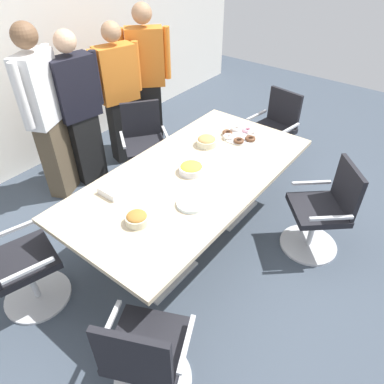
{
  "coord_description": "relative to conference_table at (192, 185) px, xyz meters",
  "views": [
    {
      "loc": [
        -2.04,
        -1.58,
        2.57
      ],
      "look_at": [
        0.0,
        0.0,
        0.55
      ],
      "focal_mm": 33.54,
      "sensor_mm": 36.0,
      "label": 1
    }
  ],
  "objects": [
    {
      "name": "person_standing_3",
      "position": [
        1.09,
        1.56,
        0.31
      ],
      "size": [
        0.49,
        0.48,
        1.79
      ],
      "rotation": [
        0.0,
        0.0,
        -3.91
      ],
      "color": "black",
      "rests_on": "ground"
    },
    {
      "name": "office_chair_2",
      "position": [
        0.47,
        1.06,
        -0.22
      ],
      "size": [
        0.76,
        0.76,
        0.91
      ],
      "rotation": [
        0.0,
        0.0,
        -3.79
      ],
      "color": "silver",
      "rests_on": "ground"
    },
    {
      "name": "snack_bowl_chips_yellow",
      "position": [
        0.02,
        0.02,
        0.17
      ],
      "size": [
        0.22,
        0.22,
        0.09
      ],
      "color": "white",
      "rests_on": "conference_table"
    },
    {
      "name": "office_chair_3",
      "position": [
        -1.43,
        0.59,
        -0.22
      ],
      "size": [
        0.67,
        0.67,
        0.91
      ],
      "rotation": [
        0.0,
        0.0,
        -1.84
      ],
      "color": "silver",
      "rests_on": "ground"
    },
    {
      "name": "office_chair_4",
      "position": [
        -1.34,
        -0.68,
        -0.22
      ],
      "size": [
        0.72,
        0.72,
        0.91
      ],
      "rotation": [
        0.0,
        0.0,
        -1.14
      ],
      "color": "silver",
      "rests_on": "ground"
    },
    {
      "name": "person_standing_2",
      "position": [
        0.63,
        1.58,
        0.24
      ],
      "size": [
        0.61,
        0.33,
        1.68
      ],
      "rotation": [
        0.0,
        0.0,
        -3.42
      ],
      "color": "black",
      "rests_on": "ground"
    },
    {
      "name": "back_wall",
      "position": [
        0.0,
        2.4,
        0.77
      ],
      "size": [
        8.0,
        0.1,
        2.8
      ],
      "primitive_type": "cube",
      "color": "white",
      "rests_on": "ground"
    },
    {
      "name": "snack_bowl_pretzels",
      "position": [
        -0.74,
        -0.06,
        0.17
      ],
      "size": [
        0.17,
        0.17,
        0.09
      ],
      "color": "beige",
      "rests_on": "conference_table"
    },
    {
      "name": "ground_plane",
      "position": [
        0.0,
        0.0,
        -0.63
      ],
      "size": [
        10.0,
        10.0,
        0.01
      ],
      "primitive_type": "cube",
      "color": "#3D4754"
    },
    {
      "name": "donut_platter",
      "position": [
        0.83,
        0.02,
        0.14
      ],
      "size": [
        0.36,
        0.36,
        0.04
      ],
      "color": "white",
      "rests_on": "conference_table"
    },
    {
      "name": "plate_stack",
      "position": [
        -0.34,
        -0.25,
        0.14
      ],
      "size": [
        0.23,
        0.23,
        0.03
      ],
      "color": "white",
      "rests_on": "conference_table"
    },
    {
      "name": "person_standing_1",
      "position": [
        0.05,
        1.58,
        0.26
      ],
      "size": [
        0.62,
        0.28,
        1.71
      ],
      "rotation": [
        0.0,
        0.0,
        -3.29
      ],
      "color": "black",
      "rests_on": "ground"
    },
    {
      "name": "office_chair_0",
      "position": [
        0.62,
        -1.02,
        -0.22
      ],
      "size": [
        0.76,
        0.76,
        0.91
      ],
      "rotation": [
        0.0,
        0.0,
        0.73
      ],
      "color": "silver",
      "rests_on": "ground"
    },
    {
      "name": "person_standing_0",
      "position": [
        -0.31,
        1.63,
        0.34
      ],
      "size": [
        0.59,
        0.39,
        1.83
      ],
      "rotation": [
        0.0,
        0.0,
        -2.7
      ],
      "color": "brown",
      "rests_on": "ground"
    },
    {
      "name": "office_chair_1",
      "position": [
        1.7,
        0.04,
        -0.22
      ],
      "size": [
        0.62,
        0.62,
        0.91
      ],
      "rotation": [
        0.0,
        0.0,
        -4.87
      ],
      "color": "silver",
      "rests_on": "ground"
    },
    {
      "name": "conference_table",
      "position": [
        0.0,
        0.0,
        0.0
      ],
      "size": [
        2.4,
        1.2,
        0.75
      ],
      "color": "#CCB793",
      "rests_on": "ground"
    },
    {
      "name": "snack_bowl_cookies",
      "position": [
        0.48,
        0.19,
        0.17
      ],
      "size": [
        0.2,
        0.2,
        0.1
      ],
      "color": "beige",
      "rests_on": "conference_table"
    },
    {
      "name": "napkin_pile",
      "position": [
        -0.59,
        0.35,
        0.15
      ],
      "size": [
        0.19,
        0.19,
        0.06
      ],
      "primitive_type": "cube",
      "color": "white",
      "rests_on": "conference_table"
    }
  ]
}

